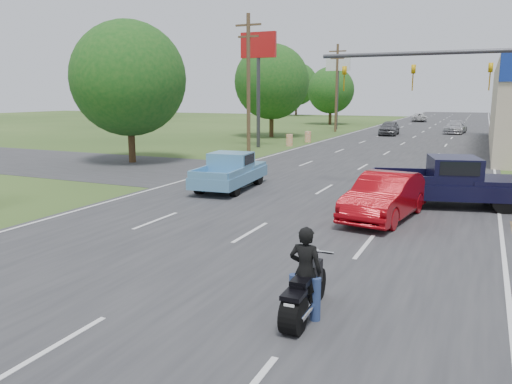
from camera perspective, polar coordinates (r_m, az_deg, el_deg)
The scene contains 23 objects.
ground at distance 9.62m, azimuth -22.13°, elevation -16.20°, with size 200.00×200.00×0.00m, color #2B441B.
main_road at distance 46.38m, azimuth 16.42°, elevation 5.32°, with size 15.00×180.00×0.02m, color #2D2D30.
cross_road at distance 24.96m, azimuth 9.14°, elevation 1.06°, with size 120.00×10.00×0.02m, color #2D2D30.
utility_pole_5 at distance 37.32m, azimuth -0.87°, elevation 12.64°, with size 2.00×0.28×10.00m.
utility_pole_6 at distance 59.90m, azimuth 9.20°, elevation 11.90°, with size 2.00×0.28×10.00m.
tree_0 at distance 32.87m, azimuth -14.35°, elevation 12.43°, with size 7.14×7.14×8.84m.
tree_1 at distance 51.75m, azimuth 1.81°, elevation 12.47°, with size 7.56×7.56×9.36m.
tree_2 at distance 74.65m, azimuth 8.55°, elevation 11.44°, with size 6.72×6.72×8.32m.
tree_4 at distance 101.48m, azimuth -13.14°, elevation 12.19°, with size 9.24×9.24×11.44m.
tree_6 at distance 107.15m, azimuth 4.64°, elevation 12.19°, with size 8.82×8.82×10.92m.
barrel_2 at distance 42.62m, azimuth 3.84°, elevation 5.93°, with size 0.56×0.56×1.00m, color orange.
barrel_3 at distance 46.27m, azimuth 5.95°, elevation 6.30°, with size 0.56×0.56×1.00m, color orange.
pole_sign_left_near at distance 41.46m, azimuth 0.27°, elevation 15.04°, with size 3.00×0.35×9.20m.
pole_sign_left_far at distance 64.08m, azimuth 9.34°, elevation 13.49°, with size 3.00×0.35×9.20m.
signal_mast at distance 22.75m, azimuth 23.39°, elevation 11.49°, with size 9.12×0.40×7.00m.
red_convertible at distance 17.86m, azimuth 14.52°, elevation -0.53°, with size 1.69×4.85×1.60m, color maroon.
motorcycle at distance 9.77m, azimuth 5.49°, elevation -11.60°, with size 0.71×2.31×1.17m.
rider at distance 9.70m, azimuth 5.65°, elevation -9.53°, with size 0.64×0.42×1.75m, color black.
blue_pickup at distance 23.00m, azimuth -2.85°, elevation 2.47°, with size 2.41×5.24×1.69m.
navy_pickup at distance 20.72m, azimuth 21.65°, elevation 1.11°, with size 6.22×3.60×1.94m.
distant_car_grey at distance 55.87m, azimuth 14.99°, elevation 7.08°, with size 1.84×4.58×1.56m, color #545458.
distant_car_silver at distance 60.63m, azimuth 21.83°, elevation 6.90°, with size 2.04×5.01×1.45m, color #AEAEB2.
distant_car_white at distance 85.96m, azimuth 18.14°, elevation 8.10°, with size 2.25×4.88×1.36m, color silver.
Camera 1 is at (6.43, -5.74, 4.27)m, focal length 35.00 mm.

